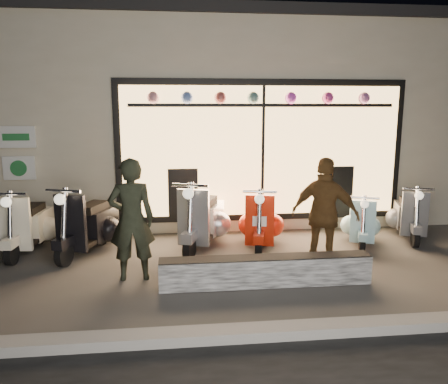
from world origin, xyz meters
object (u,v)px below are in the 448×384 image
at_px(scooter_red, 261,221).
at_px(woman, 325,215).
at_px(scooter_silver, 204,219).
at_px(graffiti_barrier, 266,271).
at_px(man, 132,220).

relative_size(scooter_red, woman, 0.88).
relative_size(scooter_silver, woman, 0.96).
height_order(scooter_silver, scooter_red, scooter_silver).
bearing_deg(graffiti_barrier, woman, 26.84).
bearing_deg(scooter_red, woman, -49.06).
distance_m(graffiti_barrier, scooter_silver, 2.04).
bearing_deg(graffiti_barrier, man, 166.57).
relative_size(scooter_red, man, 0.86).
bearing_deg(scooter_silver, man, -107.06).
distance_m(graffiti_barrier, scooter_red, 1.82).
bearing_deg(woman, scooter_silver, -9.04).
bearing_deg(man, scooter_silver, -129.88).
height_order(scooter_red, man, man).
xyz_separation_m(scooter_silver, woman, (1.67, -1.40, 0.37)).
height_order(scooter_red, woman, woman).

